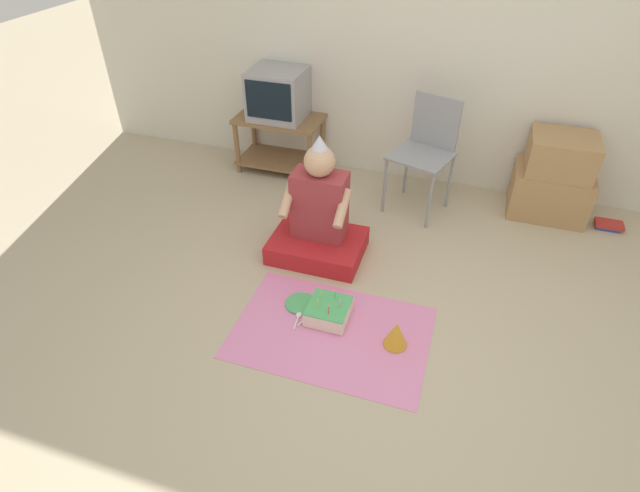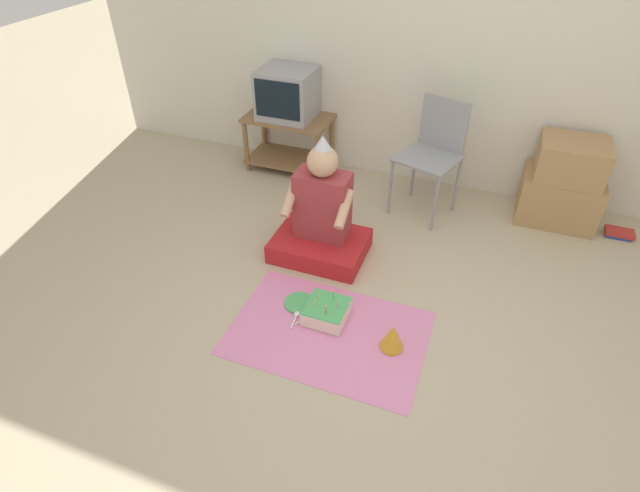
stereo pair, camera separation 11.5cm
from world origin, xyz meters
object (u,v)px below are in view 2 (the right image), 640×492
at_px(party_hat_blue, 393,337).
at_px(paper_plate, 300,303).
at_px(book_pile, 619,233).
at_px(birthday_cake, 327,311).
at_px(person_seated, 321,220).
at_px(folding_chair, 434,148).
at_px(cardboard_box_stack, 563,184).
at_px(tv, 287,93).

distance_m(party_hat_blue, paper_plate, 0.65).
relative_size(book_pile, party_hat_blue, 1.19).
xyz_separation_m(birthday_cake, party_hat_blue, (0.43, -0.09, 0.03)).
bearing_deg(person_seated, book_pile, 25.59).
relative_size(folding_chair, person_seated, 0.99).
bearing_deg(paper_plate, folding_chair, 69.70).
xyz_separation_m(birthday_cake, paper_plate, (-0.20, 0.05, -0.04)).
distance_m(cardboard_box_stack, party_hat_blue, 1.95).
height_order(tv, birthday_cake, tv).
relative_size(tv, book_pile, 2.25).
bearing_deg(cardboard_box_stack, birthday_cake, -127.82).
distance_m(tv, birthday_cake, 2.05).
xyz_separation_m(cardboard_box_stack, person_seated, (-1.55, -1.05, -0.03)).
xyz_separation_m(tv, party_hat_blue, (1.40, -1.77, -0.60)).
height_order(cardboard_box_stack, book_pile, cardboard_box_stack).
bearing_deg(party_hat_blue, paper_plate, 167.21).
height_order(tv, person_seated, tv).
bearing_deg(birthday_cake, tv, 120.01).
height_order(person_seated, paper_plate, person_seated).
height_order(folding_chair, party_hat_blue, folding_chair).
bearing_deg(book_pile, paper_plate, -142.12).
height_order(person_seated, party_hat_blue, person_seated).
bearing_deg(party_hat_blue, birthday_cake, 168.27).
distance_m(person_seated, paper_plate, 0.61).
bearing_deg(folding_chair, birthday_cake, -102.34).
xyz_separation_m(cardboard_box_stack, book_pile, (0.46, -0.09, -0.28)).
bearing_deg(folding_chair, party_hat_blue, -85.89).
bearing_deg(folding_chair, book_pile, 4.54).
distance_m(tv, book_pile, 2.80).
height_order(birthday_cake, party_hat_blue, party_hat_blue).
height_order(cardboard_box_stack, person_seated, person_seated).
relative_size(tv, folding_chair, 0.51).
distance_m(tv, person_seated, 1.36).
bearing_deg(birthday_cake, folding_chair, 77.66).
relative_size(tv, party_hat_blue, 2.69).
bearing_deg(tv, birthday_cake, -59.99).
distance_m(book_pile, person_seated, 2.24).
height_order(cardboard_box_stack, paper_plate, cardboard_box_stack).
distance_m(birthday_cake, paper_plate, 0.21).
relative_size(cardboard_box_stack, birthday_cake, 2.60).
bearing_deg(paper_plate, person_seated, 96.55).
bearing_deg(folding_chair, person_seated, -124.41).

